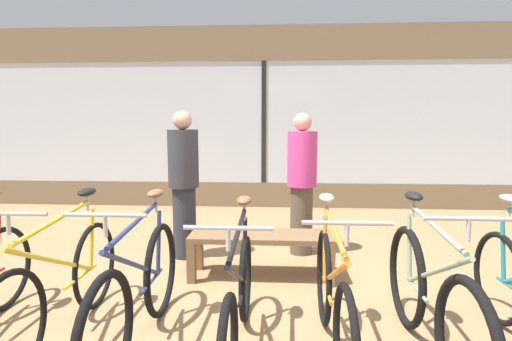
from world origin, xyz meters
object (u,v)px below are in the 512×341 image
object	(u,v)px
customer_near_rack	(302,181)
bicycle_center_right	(332,300)
display_bench	(261,242)
bicycle_center_left	(139,292)
customer_by_window	(184,182)
bicycle_center	(239,302)
bicycle_right	(430,301)
bicycle_left	(61,285)

from	to	relation	value
customer_near_rack	bicycle_center_right	bearing A→B (deg)	-87.68
bicycle_center_right	display_bench	distance (m)	1.45
bicycle_center_left	customer_near_rack	size ratio (longest dim) A/B	1.07
bicycle_center_left	bicycle_center_right	xyz separation A→B (m)	(1.28, -0.05, -0.00)
bicycle_center_left	customer_by_window	world-z (taller)	customer_by_window
display_bench	customer_near_rack	distance (m)	1.01
display_bench	customer_near_rack	world-z (taller)	customer_near_rack
bicycle_center_left	display_bench	distance (m)	1.51
bicycle_center_right	customer_near_rack	distance (m)	2.17
bicycle_center	customer_by_window	size ratio (longest dim) A/B	1.04
display_bench	bicycle_right	bearing A→B (deg)	-49.59
customer_near_rack	bicycle_right	bearing A→B (deg)	-71.47
bicycle_left	bicycle_center_right	bearing A→B (deg)	-4.07
customer_near_rack	customer_by_window	world-z (taller)	customer_by_window
bicycle_right	display_bench	distance (m)	1.76
bicycle_left	customer_by_window	world-z (taller)	customer_by_window
bicycle_left	customer_by_window	bearing A→B (deg)	75.78
bicycle_center	bicycle_center_right	size ratio (longest dim) A/B	0.99
bicycle_center_left	customer_near_rack	world-z (taller)	customer_near_rack
bicycle_center_right	bicycle_center_left	bearing A→B (deg)	177.81
bicycle_center	customer_near_rack	xyz separation A→B (m)	(0.52, 2.12, 0.48)
bicycle_right	customer_near_rack	world-z (taller)	customer_near_rack
bicycle_left	bicycle_center_right	xyz separation A→B (m)	(1.87, -0.13, 0.00)
bicycle_center_left	bicycle_center_right	bearing A→B (deg)	-2.19
customer_by_window	display_bench	bearing A→B (deg)	-31.60
bicycle_center	bicycle_right	xyz separation A→B (m)	(1.22, 0.02, 0.03)
display_bench	bicycle_center_right	bearing A→B (deg)	-69.00
bicycle_center_left	bicycle_right	world-z (taller)	bicycle_right
bicycle_center	customer_by_window	bearing A→B (deg)	113.08
bicycle_left	bicycle_right	size ratio (longest dim) A/B	1.02
bicycle_center_left	display_bench	world-z (taller)	bicycle_center_left
bicycle_center_left	bicycle_center_right	world-z (taller)	bicycle_center_left
bicycle_center_left	display_bench	size ratio (longest dim) A/B	1.25
customer_by_window	bicycle_center_left	bearing A→B (deg)	-85.82
bicycle_center_left	display_bench	xyz separation A→B (m)	(0.76, 1.31, -0.04)
bicycle_center_left	bicycle_center_right	distance (m)	1.28
bicycle_center_right	bicycle_right	bearing A→B (deg)	1.68
bicycle_center	display_bench	distance (m)	1.36
customer_near_rack	bicycle_left	bearing A→B (deg)	-131.90
bicycle_left	display_bench	xyz separation A→B (m)	(1.35, 1.22, -0.04)
bicycle_left	display_bench	distance (m)	1.82
bicycle_center	display_bench	world-z (taller)	bicycle_center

